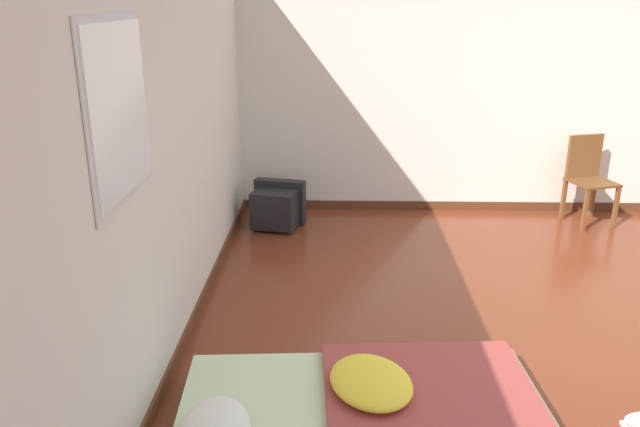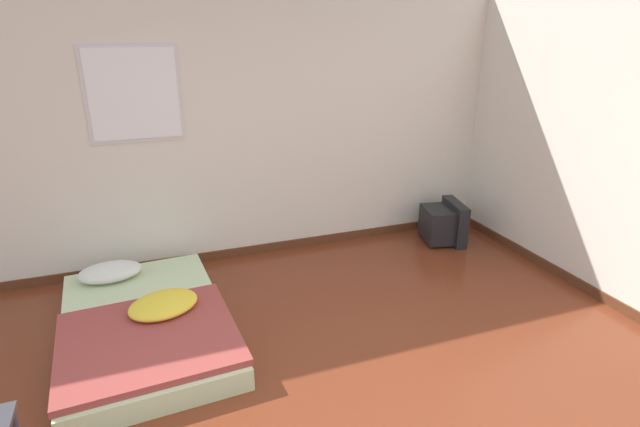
% 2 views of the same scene
% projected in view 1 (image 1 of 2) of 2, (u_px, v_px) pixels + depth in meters
% --- Properties ---
extents(ground_plane, '(20.00, 20.00, 0.00)m').
position_uv_depth(ground_plane, '(629.00, 346.00, 4.05)').
color(ground_plane, maroon).
extents(wall_back, '(7.88, 0.08, 2.60)m').
position_uv_depth(wall_back, '(165.00, 150.00, 3.69)').
color(wall_back, silver).
rests_on(wall_back, ground_plane).
extents(wall_right, '(0.08, 8.21, 2.60)m').
position_uv_depth(wall_right, '(528.00, 88.00, 6.25)').
color(wall_right, silver).
rests_on(wall_right, ground_plane).
extents(mattress_bed, '(1.28, 1.96, 0.31)m').
position_uv_depth(mattress_bed, '(367.00, 422.00, 3.16)').
color(mattress_bed, beige).
rests_on(mattress_bed, ground_plane).
extents(crt_tv, '(0.48, 0.53, 0.45)m').
position_uv_depth(crt_tv, '(277.00, 206.00, 6.09)').
color(crt_tv, black).
rests_on(crt_tv, ground_plane).
extents(wooden_chair, '(0.48, 0.48, 0.87)m').
position_uv_depth(wooden_chair, '(588.00, 173.00, 6.16)').
color(wooden_chair, brown).
rests_on(wooden_chair, ground_plane).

